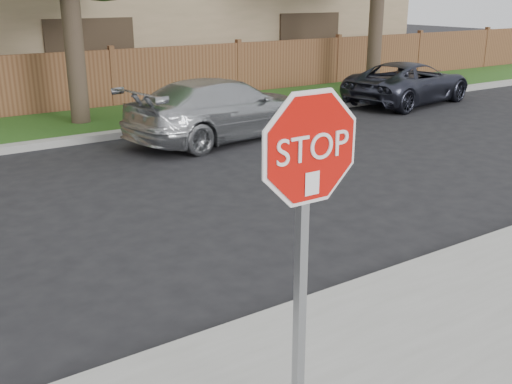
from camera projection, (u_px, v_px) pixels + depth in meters
ground at (161, 355)px, 5.30m from camera, size 90.00×90.00×0.00m
stop_sign at (307, 197)px, 3.77m from camera, size 1.01×0.13×2.55m
sedan_right at (223, 109)px, 12.92m from camera, size 4.77×2.56×1.31m
sedan_far_right at (409, 83)px, 17.10m from camera, size 4.51×2.65×1.18m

